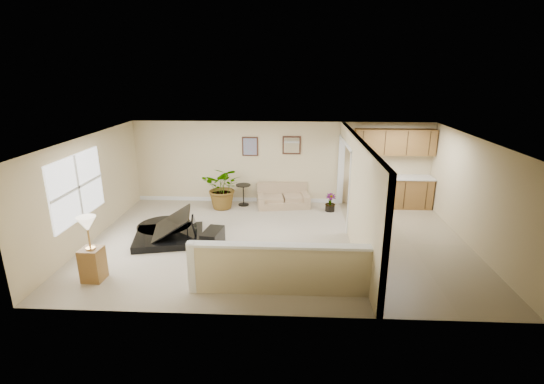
{
  "coord_description": "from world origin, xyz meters",
  "views": [
    {
      "loc": [
        0.29,
        -8.7,
        3.97
      ],
      "look_at": [
        -0.16,
        0.4,
        1.13
      ],
      "focal_mm": 26.0,
      "sensor_mm": 36.0,
      "label": 1
    }
  ],
  "objects_px": {
    "loveseat": "(283,195)",
    "lamp_stand": "(91,254)",
    "accent_table": "(243,192)",
    "small_plant": "(330,204)",
    "palm_plant": "(224,188)",
    "piano": "(168,213)",
    "piano_bench": "(213,240)"
  },
  "relations": [
    {
      "from": "lamp_stand",
      "to": "accent_table",
      "type": "bearing_deg",
      "value": 62.36
    },
    {
      "from": "piano",
      "to": "small_plant",
      "type": "bearing_deg",
      "value": 14.65
    },
    {
      "from": "piano_bench",
      "to": "lamp_stand",
      "type": "xyz_separation_m",
      "value": [
        -2.08,
        -1.46,
        0.32
      ]
    },
    {
      "from": "accent_table",
      "to": "palm_plant",
      "type": "xyz_separation_m",
      "value": [
        -0.55,
        -0.3,
        0.22
      ]
    },
    {
      "from": "piano_bench",
      "to": "palm_plant",
      "type": "bearing_deg",
      "value": 94.32
    },
    {
      "from": "loveseat",
      "to": "small_plant",
      "type": "distance_m",
      "value": 1.46
    },
    {
      "from": "palm_plant",
      "to": "piano_bench",
      "type": "bearing_deg",
      "value": -85.68
    },
    {
      "from": "piano_bench",
      "to": "lamp_stand",
      "type": "relative_size",
      "value": 0.54
    },
    {
      "from": "palm_plant",
      "to": "lamp_stand",
      "type": "relative_size",
      "value": 0.98
    },
    {
      "from": "piano",
      "to": "palm_plant",
      "type": "relative_size",
      "value": 1.65
    },
    {
      "from": "piano_bench",
      "to": "accent_table",
      "type": "xyz_separation_m",
      "value": [
        0.33,
        3.13,
        0.18
      ]
    },
    {
      "from": "piano",
      "to": "lamp_stand",
      "type": "distance_m",
      "value": 2.26
    },
    {
      "from": "loveseat",
      "to": "palm_plant",
      "type": "height_order",
      "value": "palm_plant"
    },
    {
      "from": "piano_bench",
      "to": "palm_plant",
      "type": "height_order",
      "value": "palm_plant"
    },
    {
      "from": "loveseat",
      "to": "palm_plant",
      "type": "bearing_deg",
      "value": -178.19
    },
    {
      "from": "small_plant",
      "to": "lamp_stand",
      "type": "distance_m",
      "value": 6.53
    },
    {
      "from": "piano",
      "to": "accent_table",
      "type": "height_order",
      "value": "piano"
    },
    {
      "from": "piano",
      "to": "lamp_stand",
      "type": "relative_size",
      "value": 1.61
    },
    {
      "from": "piano",
      "to": "piano_bench",
      "type": "xyz_separation_m",
      "value": [
        1.21,
        -0.62,
        -0.4
      ]
    },
    {
      "from": "piano_bench",
      "to": "small_plant",
      "type": "bearing_deg",
      "value": 42.98
    },
    {
      "from": "piano",
      "to": "small_plant",
      "type": "relative_size",
      "value": 3.99
    },
    {
      "from": "piano_bench",
      "to": "accent_table",
      "type": "height_order",
      "value": "accent_table"
    },
    {
      "from": "piano_bench",
      "to": "accent_table",
      "type": "relative_size",
      "value": 1.09
    },
    {
      "from": "palm_plant",
      "to": "small_plant",
      "type": "height_order",
      "value": "palm_plant"
    },
    {
      "from": "loveseat",
      "to": "palm_plant",
      "type": "xyz_separation_m",
      "value": [
        -1.75,
        -0.32,
        0.3
      ]
    },
    {
      "from": "small_plant",
      "to": "loveseat",
      "type": "bearing_deg",
      "value": 162.68
    },
    {
      "from": "piano",
      "to": "piano_bench",
      "type": "distance_m",
      "value": 1.41
    },
    {
      "from": "palm_plant",
      "to": "small_plant",
      "type": "bearing_deg",
      "value": -2.06
    },
    {
      "from": "loveseat",
      "to": "lamp_stand",
      "type": "bearing_deg",
      "value": -136.55
    },
    {
      "from": "accent_table",
      "to": "small_plant",
      "type": "xyz_separation_m",
      "value": [
        2.59,
        -0.41,
        -0.19
      ]
    },
    {
      "from": "loveseat",
      "to": "small_plant",
      "type": "height_order",
      "value": "loveseat"
    },
    {
      "from": "small_plant",
      "to": "lamp_stand",
      "type": "bearing_deg",
      "value": -140.05
    }
  ]
}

